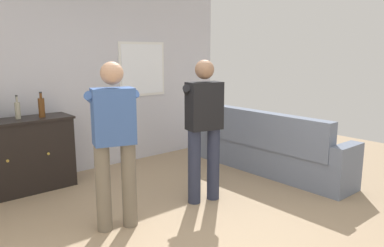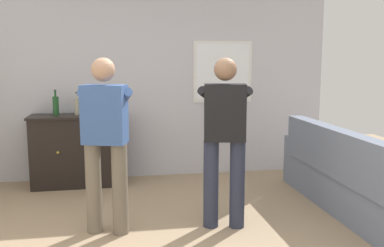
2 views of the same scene
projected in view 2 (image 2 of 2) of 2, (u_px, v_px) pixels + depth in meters
name	position (u px, v px, depth m)	size (l,w,h in m)	color
wall_back_with_window	(148.00, 78.00, 6.02)	(5.20, 0.15, 2.80)	silver
couch	(347.00, 181.00, 4.66)	(0.57, 2.53, 0.93)	slate
sideboard_cabinet	(79.00, 150.00, 5.64)	(1.24, 0.49, 0.94)	black
bottle_wine_green	(77.00, 106.00, 5.58)	(0.07, 0.07, 0.30)	gray
bottle_liquor_amber	(56.00, 105.00, 5.55)	(0.08, 0.08, 0.33)	#1E4C23
bottle_spirits_clear	(98.00, 105.00, 5.56)	(0.08, 0.08, 0.33)	#593314
person_standing_left	(106.00, 137.00, 4.02)	(0.53, 0.52, 1.68)	#6B6051
person_standing_right	(225.00, 134.00, 4.17)	(0.54, 0.51, 1.68)	#282D42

